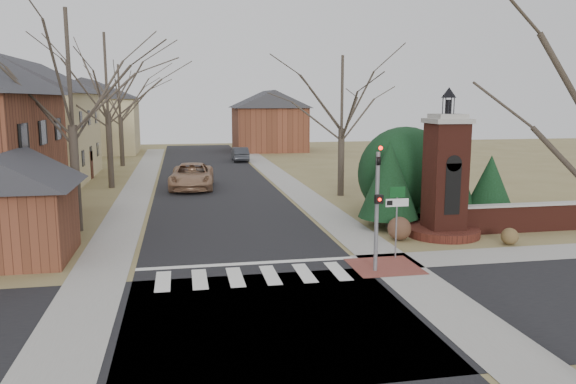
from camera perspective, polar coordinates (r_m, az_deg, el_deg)
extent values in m
plane|color=olive|center=(18.61, -3.26, -9.30)|extent=(120.00, 120.00, 0.00)
cube|color=black|center=(39.99, -7.46, 0.75)|extent=(8.00, 70.00, 0.01)
cube|color=black|center=(15.82, -1.77, -12.72)|extent=(120.00, 8.00, 0.01)
cube|color=silver|center=(19.36, -3.58, -8.53)|extent=(8.00, 2.20, 0.02)
cube|color=silver|center=(20.78, -4.11, -7.27)|extent=(8.00, 0.35, 0.02)
cube|color=gray|center=(40.62, -0.12, 0.97)|extent=(2.00, 60.00, 0.02)
cube|color=gray|center=(40.03, -14.91, 0.52)|extent=(2.00, 60.00, 0.02)
cube|color=brown|center=(20.67, 9.78, -7.48)|extent=(2.40, 2.40, 0.02)
cylinder|color=slate|center=(19.63, 9.00, -2.07)|extent=(0.14, 0.14, 4.20)
imported|color=black|center=(19.34, 9.14, 3.60)|extent=(0.15, 0.18, 0.90)
sphere|color=#FF0C05|center=(19.10, 9.39, 4.43)|extent=(0.14, 0.14, 0.14)
cube|color=black|center=(19.37, 9.21, -0.72)|extent=(0.28, 0.16, 0.30)
sphere|color=#FF0C05|center=(19.28, 9.30, -0.77)|extent=(0.11, 0.11, 0.11)
cylinder|color=slate|center=(21.53, 10.94, -3.28)|extent=(0.06, 0.06, 2.60)
cube|color=silver|center=(21.34, 11.03, -1.07)|extent=(0.90, 0.03, 0.30)
cube|color=black|center=(21.22, 10.30, -1.11)|extent=(0.22, 0.02, 0.18)
cube|color=#0E4319|center=(21.27, 11.07, -0.01)|extent=(0.60, 0.03, 0.40)
cylinder|color=#4F2017|center=(25.81, 15.43, -3.89)|extent=(3.20, 3.20, 0.36)
cube|color=#4F2017|center=(25.39, 15.66, 1.21)|extent=(1.50, 1.50, 5.00)
cube|color=black|center=(24.80, 16.37, 0.29)|extent=(0.70, 0.10, 2.20)
cube|color=gray|center=(25.17, 15.92, 6.96)|extent=(1.70, 1.70, 0.20)
cube|color=gray|center=(25.17, 15.94, 7.42)|extent=(1.30, 1.30, 0.20)
cylinder|color=black|center=(25.16, 15.98, 8.33)|extent=(0.20, 0.20, 0.60)
cone|color=black|center=(25.16, 16.04, 9.69)|extent=(0.64, 0.64, 0.45)
cube|color=#4F2017|center=(27.99, 23.77, -2.46)|extent=(7.50, 0.40, 1.20)
cube|color=gray|center=(27.87, 23.86, -1.15)|extent=(7.50, 0.50, 0.10)
cube|color=#CEBA89|center=(45.95, -25.07, 5.07)|extent=(9.00, 12.00, 6.40)
cube|color=brown|center=(23.29, -26.12, -2.87)|extent=(4.00, 4.00, 2.80)
cube|color=#CEBA89|center=(66.26, -19.41, 6.30)|extent=(10.00, 8.00, 6.00)
cube|color=#CEBA89|center=(65.10, -22.27, 9.61)|extent=(0.75, 0.75, 3.08)
cube|color=brown|center=(66.37, -1.95, 6.40)|extent=(8.00, 8.00, 5.00)
cube|color=brown|center=(64.38, -3.73, 9.32)|extent=(0.75, 0.75, 2.80)
cylinder|color=#473D33|center=(26.87, 10.11, -3.03)|extent=(0.20, 0.20, 0.50)
cone|color=black|center=(26.51, 10.23, 1.31)|extent=(2.80, 2.80, 3.60)
cylinder|color=#473D33|center=(29.25, 15.32, -2.20)|extent=(0.20, 0.20, 0.50)
cone|color=black|center=(28.88, 15.52, 2.37)|extent=(3.40, 3.40, 4.20)
cylinder|color=#473D33|center=(29.33, 19.69, -2.39)|extent=(0.20, 0.20, 0.50)
cone|color=black|center=(29.06, 19.87, 0.80)|extent=(2.40, 2.40, 2.80)
sphere|color=black|center=(29.46, 11.77, 2.25)|extent=(4.80, 4.80, 4.80)
cylinder|color=#473D33|center=(27.12, -20.77, 1.27)|extent=(0.40, 0.40, 4.83)
cylinder|color=#473D33|center=(39.90, -17.65, 4.01)|extent=(0.40, 0.40, 5.04)
cylinder|color=#473D33|center=(52.87, -16.56, 4.93)|extent=(0.40, 0.40, 4.41)
cylinder|color=#473D33|center=(35.09, 5.41, 3.03)|extent=(0.40, 0.40, 4.20)
imported|color=#9E7556|center=(38.43, -9.74, 1.61)|extent=(3.23, 6.28, 1.69)
imported|color=#33353B|center=(55.12, -4.90, 3.86)|extent=(1.46, 4.15, 1.37)
sphere|color=brown|center=(24.49, 11.25, -3.66)|extent=(1.01, 1.01, 1.01)
sphere|color=brown|center=(25.05, 21.59, -4.21)|extent=(0.71, 0.71, 0.71)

